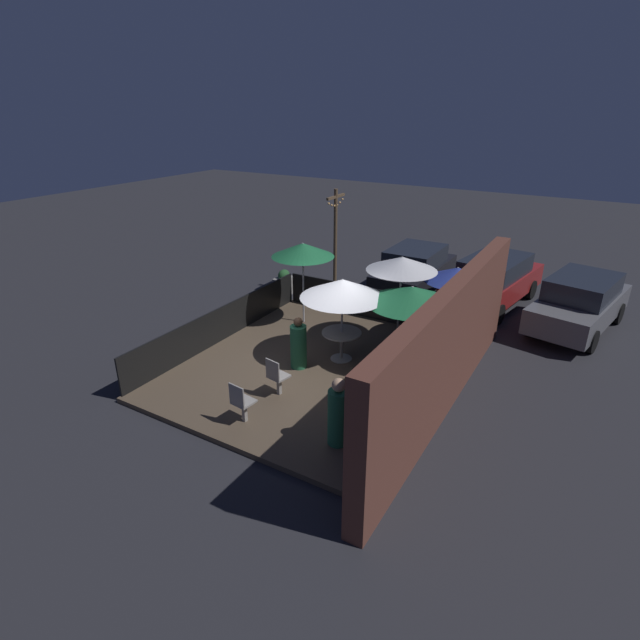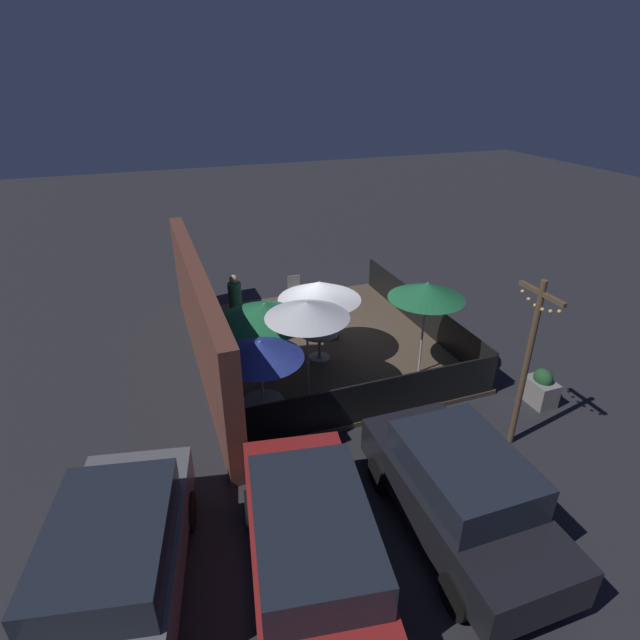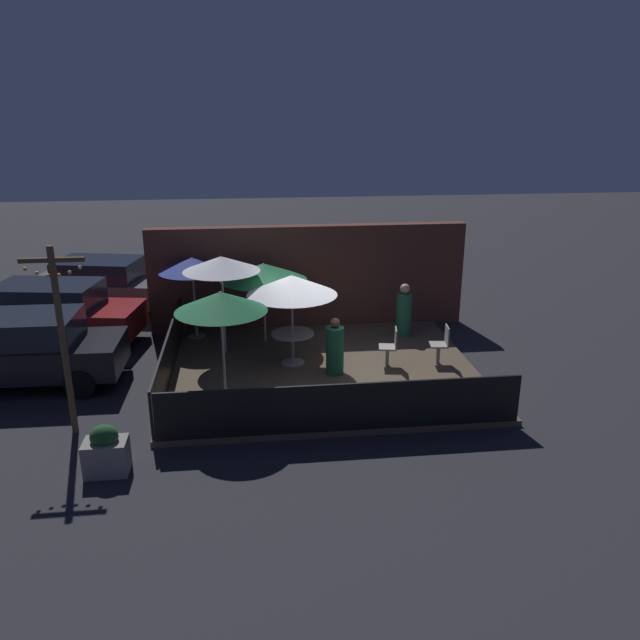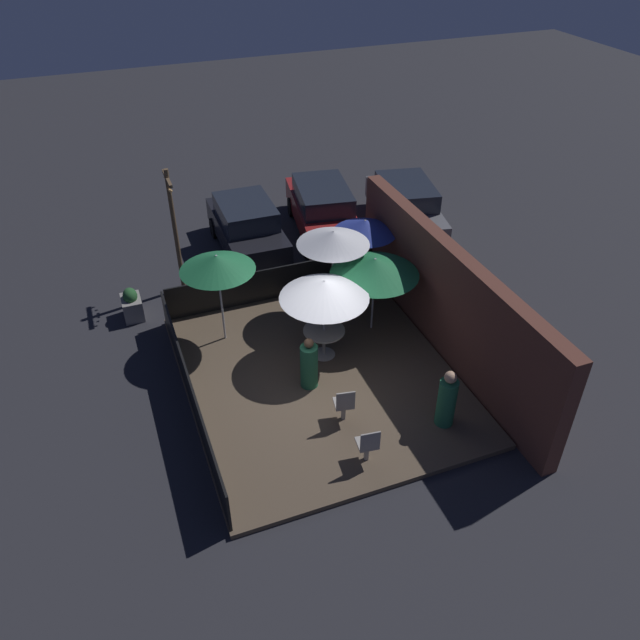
% 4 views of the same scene
% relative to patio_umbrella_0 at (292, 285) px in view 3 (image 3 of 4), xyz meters
% --- Properties ---
extents(ground_plane, '(60.00, 60.00, 0.00)m').
position_rel_patio_umbrella_0_xyz_m(ground_plane, '(0.66, -0.38, -2.03)').
color(ground_plane, '#26262B').
extents(patio_deck, '(7.01, 6.04, 0.12)m').
position_rel_patio_umbrella_0_xyz_m(patio_deck, '(0.66, -0.38, -1.97)').
color(patio_deck, brown).
rests_on(patio_deck, ground_plane).
extents(building_wall, '(8.61, 0.36, 2.86)m').
position_rel_patio_umbrella_0_xyz_m(building_wall, '(0.66, 2.87, -0.60)').
color(building_wall, brown).
rests_on(building_wall, ground_plane).
extents(fence_front, '(6.81, 0.05, 0.95)m').
position_rel_patio_umbrella_0_xyz_m(fence_front, '(0.66, -3.36, -1.43)').
color(fence_front, black).
rests_on(fence_front, patio_deck).
extents(fence_side_left, '(0.05, 5.84, 0.95)m').
position_rel_patio_umbrella_0_xyz_m(fence_side_left, '(-2.80, -0.38, -1.43)').
color(fence_side_left, black).
rests_on(fence_side_left, patio_deck).
extents(patio_umbrella_0, '(2.08, 2.08, 2.14)m').
position_rel_patio_umbrella_0_xyz_m(patio_umbrella_0, '(0.00, 0.00, 0.00)').
color(patio_umbrella_0, '#B2B2B7').
rests_on(patio_umbrella_0, patio_deck).
extents(patio_umbrella_1, '(1.72, 1.72, 2.12)m').
position_rel_patio_umbrella_0_xyz_m(patio_umbrella_1, '(-2.38, 2.09, 0.03)').
color(patio_umbrella_1, '#B2B2B7').
rests_on(patio_umbrella_1, patio_deck).
extents(patio_umbrella_2, '(1.79, 1.79, 2.40)m').
position_rel_patio_umbrella_0_xyz_m(patio_umbrella_2, '(-1.51, -2.09, 0.30)').
color(patio_umbrella_2, '#B2B2B7').
rests_on(patio_umbrella_2, patio_deck).
extents(patio_umbrella_3, '(2.18, 2.18, 2.06)m').
position_rel_patio_umbrella_0_xyz_m(patio_umbrella_3, '(-0.59, 1.54, -0.07)').
color(patio_umbrella_3, '#B2B2B7').
rests_on(patio_umbrella_3, patio_deck).
extents(patio_umbrella_4, '(1.83, 1.83, 2.42)m').
position_rel_patio_umbrella_0_xyz_m(patio_umbrella_4, '(-1.60, 0.86, 0.33)').
color(patio_umbrella_4, '#B2B2B7').
rests_on(patio_umbrella_4, patio_deck).
extents(dining_table_0, '(0.99, 0.99, 0.75)m').
position_rel_patio_umbrella_0_xyz_m(dining_table_0, '(0.00, 0.00, -1.30)').
color(dining_table_0, '#9E998E').
rests_on(dining_table_0, patio_deck).
extents(dining_table_1, '(0.87, 0.87, 0.73)m').
position_rel_patio_umbrella_0_xyz_m(dining_table_1, '(-2.38, 2.09, -1.33)').
color(dining_table_1, '#9E998E').
rests_on(dining_table_1, patio_deck).
extents(patio_chair_0, '(0.47, 0.47, 0.91)m').
position_rel_patio_umbrella_0_xyz_m(patio_chair_0, '(2.24, -0.41, -1.41)').
color(patio_chair_0, gray).
rests_on(patio_chair_0, patio_deck).
extents(patio_chair_1, '(0.45, 0.45, 0.92)m').
position_rel_patio_umbrella_0_xyz_m(patio_chair_1, '(3.46, -0.42, -1.41)').
color(patio_chair_1, gray).
rests_on(patio_chair_1, patio_deck).
extents(patron_0, '(0.56, 0.56, 1.41)m').
position_rel_patio_umbrella_0_xyz_m(patron_0, '(3.04, 1.57, -1.27)').
color(patron_0, '#236642').
rests_on(patron_0, patio_deck).
extents(patron_1, '(0.56, 0.56, 1.32)m').
position_rel_patio_umbrella_0_xyz_m(patron_1, '(0.90, -0.71, -1.32)').
color(patron_1, '#236642').
rests_on(patron_1, patio_deck).
extents(planter_box, '(0.71, 0.50, 0.88)m').
position_rel_patio_umbrella_0_xyz_m(planter_box, '(-3.44, -4.11, -1.64)').
color(planter_box, gray).
rests_on(planter_box, ground_plane).
extents(light_post, '(1.10, 0.12, 3.59)m').
position_rel_patio_umbrella_0_xyz_m(light_post, '(-4.34, -2.61, -0.01)').
color(light_post, brown).
rests_on(light_post, ground_plane).
extents(parked_car_0, '(4.01, 1.84, 1.62)m').
position_rel_patio_umbrella_0_xyz_m(parked_car_0, '(-5.81, -0.28, -1.18)').
color(parked_car_0, black).
rests_on(parked_car_0, ground_plane).
extents(parked_car_1, '(4.78, 2.43, 1.62)m').
position_rel_patio_umbrella_0_xyz_m(parked_car_1, '(-6.08, 2.32, -1.18)').
color(parked_car_1, maroon).
rests_on(parked_car_1, ground_plane).
extents(parked_car_2, '(4.47, 2.52, 1.62)m').
position_rel_patio_umbrella_0_xyz_m(parked_car_2, '(-5.35, 4.92, -1.18)').
color(parked_car_2, '#5B5B60').
rests_on(parked_car_2, ground_plane).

